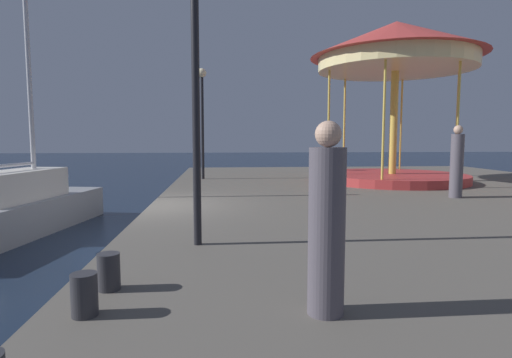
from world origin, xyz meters
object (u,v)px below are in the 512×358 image
Objects in this scene: carousel at (396,62)px; person_mid_promenade at (457,164)px; person_by_the_water at (327,225)px; sailboat_grey at (13,211)px; lamp_post_far_end at (202,104)px; lamp_post_mid_promenade at (195,40)px; bollard_north at (84,295)px; bollard_center at (109,272)px.

carousel is 5.47m from person_mid_promenade.
carousel is 13.13m from person_by_the_water.
lamp_post_far_end is (4.45, 6.07, 3.15)m from sailboat_grey.
lamp_post_mid_promenade reaches higher than bollard_north.
bollard_north is at bearing -124.27° from carousel.
lamp_post_mid_promenade is 11.33× the size of bollard_center.
lamp_post_mid_promenade is at bearing 65.37° from bollard_center.
bollard_north is 0.22× the size of person_by_the_water.
lamp_post_far_end reaches higher than bollard_north.
person_mid_promenade is at bearing 0.86° from sailboat_grey.
sailboat_grey is 7.25m from lamp_post_mid_promenade.
lamp_post_mid_promenade is (-6.77, -8.74, -1.33)m from carousel.
bollard_north is (-7.67, -11.26, -4.21)m from carousel.
lamp_post_far_end is at bearing 87.67° from bollard_center.
bollard_center is (3.95, -6.21, 0.37)m from sailboat_grey.
carousel reaches higher than lamp_post_mid_promenade.
sailboat_grey is at bearing -159.23° from carousel.
bollard_center is at bearing -92.33° from lamp_post_far_end.
carousel is at bearing 90.42° from person_mid_promenade.
sailboat_grey reaches higher than lamp_post_far_end.
lamp_post_far_end is at bearing 91.94° from lamp_post_mid_promenade.
sailboat_grey is 16.38× the size of bollard_north.
person_mid_promenade is (7.70, 7.04, 0.73)m from bollard_north.
person_by_the_water is (6.13, -7.01, 1.01)m from sailboat_grey.
bollard_center is at bearing -114.63° from lamp_post_mid_promenade.
sailboat_grey is 1.50× the size of lamp_post_far_end.
lamp_post_mid_promenade is 2.29× the size of person_mid_promenade.
bollard_north is at bearing -60.39° from sailboat_grey.
carousel is 7.46m from lamp_post_far_end.
person_mid_promenade reaches higher than bollard_north.
carousel is 15.56× the size of bollard_center.
sailboat_grey reaches higher than person_by_the_water.
sailboat_grey is 3.30× the size of person_mid_promenade.
lamp_post_far_end is 13.25m from bollard_north.
person_by_the_water is (2.23, -0.14, 0.64)m from bollard_north.
sailboat_grey is at bearing 131.18° from person_by_the_water.
sailboat_grey is 13.20m from carousel.
bollard_north is (-0.90, -2.52, -2.88)m from lamp_post_mid_promenade.
lamp_post_mid_promenade is 11.33× the size of bollard_north.
sailboat_grey is at bearing 137.82° from lamp_post_mid_promenade.
sailboat_grey reaches higher than bollard_north.
bollard_center is at bearing -140.18° from person_mid_promenade.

